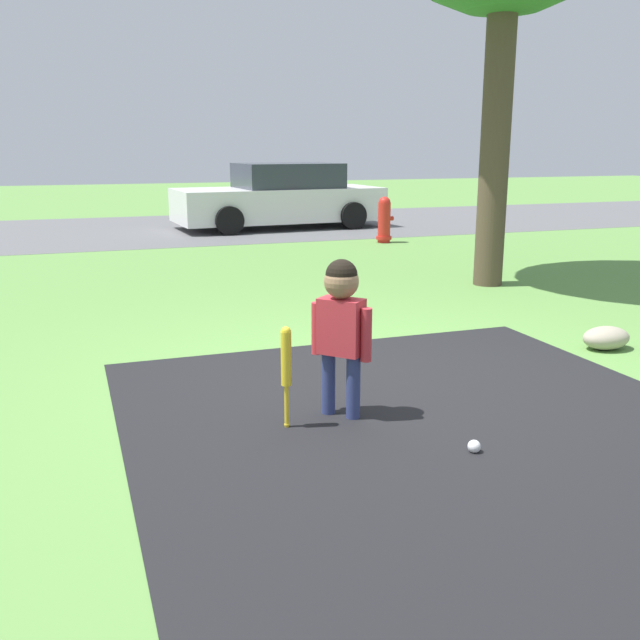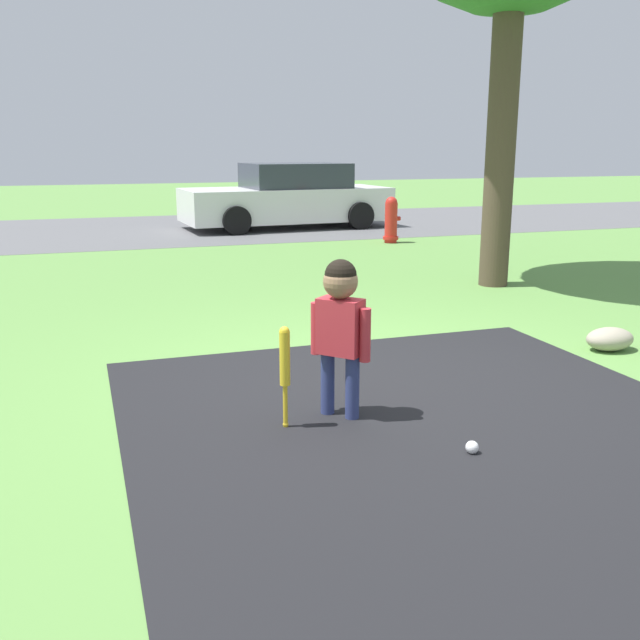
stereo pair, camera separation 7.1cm
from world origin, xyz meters
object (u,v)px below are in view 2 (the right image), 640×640
fire_hydrant (391,220)px  parked_car (288,198)px  baseball_bat (285,363)px  sports_ball (472,447)px  child (340,316)px

fire_hydrant → parked_car: 3.19m
baseball_bat → parked_car: parked_car is taller
baseball_bat → sports_ball: bearing=-38.6°
baseball_bat → sports_ball: (0.90, -0.72, -0.38)m
child → sports_ball: (0.51, -0.79, -0.63)m
baseball_bat → sports_ball: size_ratio=8.61×
baseball_bat → parked_car: size_ratio=0.15×
baseball_bat → child: bearing=10.7°
sports_ball → child: bearing=123.0°
baseball_bat → sports_ball: baseball_bat is taller
sports_ball → parked_car: 11.77m
parked_car → fire_hydrant: bearing=106.3°
child → sports_ball: 1.13m
sports_ball → baseball_bat: bearing=141.4°
parked_car → sports_ball: bearing=75.6°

